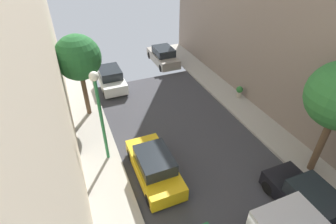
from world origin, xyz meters
TOP-DOWN VIEW (x-y plane):
  - parked_car_left_3 at (-2.70, 5.74)m, footprint 1.78×4.20m
  - parked_car_left_4 at (-2.70, 15.80)m, footprint 1.78×4.20m
  - parked_car_right_1 at (2.70, 1.19)m, footprint 1.78×4.20m
  - parked_car_right_2 at (2.70, 18.21)m, footprint 1.78×4.20m
  - street_tree_2 at (-4.91, 12.47)m, footprint 2.73×2.73m
  - potted_plant_1 at (5.57, 10.39)m, footprint 0.48×0.48m
  - lamp_post at (-4.60, 7.84)m, footprint 0.44×0.44m

SIDE VIEW (x-z plane):
  - potted_plant_1 at x=5.57m, z-range 0.21..1.05m
  - parked_car_left_3 at x=-2.70m, z-range -0.06..1.50m
  - parked_car_left_4 at x=-2.70m, z-range -0.06..1.50m
  - parked_car_right_1 at x=2.70m, z-range -0.06..1.50m
  - parked_car_right_2 at x=2.70m, z-range -0.06..1.50m
  - lamp_post at x=-4.60m, z-range 0.99..6.09m
  - street_tree_2 at x=-4.91m, z-range 1.42..6.74m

